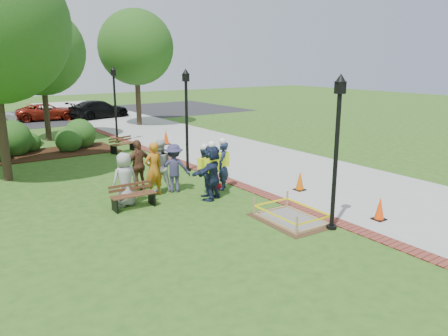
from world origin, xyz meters
TOP-DOWN VIEW (x-y plane):
  - ground at (0.00, 0.00)m, footprint 100.00×100.00m
  - sidewalk at (5.00, 10.00)m, footprint 6.00×60.00m
  - brick_edging at (1.75, 10.00)m, footprint 0.50×60.00m
  - mulch_bed at (-3.00, 12.00)m, footprint 7.00×3.00m
  - parking_lot at (0.00, 27.00)m, footprint 36.00×12.00m
  - wet_concrete_pad at (0.78, -1.87)m, footprint 1.78×2.36m
  - bench_near at (-2.59, 1.79)m, footprint 1.45×0.51m
  - bench_far at (0.49, 10.23)m, footprint 1.49×0.87m
  - cone_front at (2.91, -3.34)m, footprint 0.36×0.36m
  - cone_back at (3.12, 0.17)m, footprint 0.37×0.37m
  - cone_far at (3.23, 10.79)m, footprint 0.42×0.42m
  - toolbox at (0.73, 2.07)m, footprint 0.42×0.26m
  - lamp_near at (1.25, -3.00)m, footprint 0.28×0.28m
  - lamp_mid at (1.25, 5.00)m, footprint 0.28×0.28m
  - lamp_far at (1.25, 13.00)m, footprint 0.28×0.28m
  - tree_back at (-1.82, 15.83)m, footprint 4.89×4.89m
  - tree_right at (5.10, 18.57)m, footprint 5.19×5.19m
  - shrub_b at (-4.27, 12.65)m, footprint 1.88×1.88m
  - shrub_c at (-1.72, 12.02)m, footprint 1.34×1.34m
  - shrub_d at (-0.91, 12.76)m, footprint 1.66×1.66m
  - shrub_e at (-3.34, 13.15)m, footprint 1.03×1.03m
  - casual_person_a at (-2.69, 2.18)m, footprint 0.60×0.42m
  - casual_person_b at (-1.45, 2.65)m, footprint 0.65×0.46m
  - casual_person_c at (-1.04, 3.01)m, footprint 0.70×0.60m
  - casual_person_d at (-1.63, 3.49)m, footprint 0.65×0.48m
  - casual_person_e at (-0.66, 2.63)m, footprint 0.66×0.59m
  - hivis_worker_a at (-0.03, 1.15)m, footprint 0.70×0.60m
  - hivis_worker_b at (0.92, 1.90)m, footprint 0.64×0.66m
  - hivis_worker_c at (-0.01, 1.64)m, footprint 0.64×0.59m
  - parked_car_c at (0.35, 25.14)m, footprint 2.49×4.50m
  - parked_car_d at (4.07, 24.04)m, footprint 3.05×5.11m

SIDE VIEW (x-z plane):
  - ground at x=0.00m, z-range 0.00..0.00m
  - shrub_b at x=-4.27m, z-range -0.94..0.94m
  - shrub_c at x=-1.72m, z-range -0.67..0.67m
  - shrub_d at x=-0.91m, z-range -0.83..0.83m
  - shrub_e at x=-3.34m, z-range -0.52..0.52m
  - parked_car_c at x=0.35m, z-range -0.70..0.70m
  - parked_car_d at x=4.07m, z-range -0.78..0.78m
  - parking_lot at x=0.00m, z-range 0.00..0.01m
  - sidewalk at x=5.00m, z-range 0.00..0.02m
  - brick_edging at x=1.75m, z-range 0.00..0.03m
  - mulch_bed at x=-3.00m, z-range -0.01..0.04m
  - toolbox at x=0.73m, z-range 0.00..0.20m
  - wet_concrete_pad at x=0.78m, z-range -0.04..0.51m
  - bench_far at x=0.49m, z-range -0.14..0.63m
  - bench_near at x=-2.59m, z-range -0.14..0.64m
  - cone_front at x=2.91m, z-range -0.01..0.69m
  - cone_back at x=3.12m, z-range -0.01..0.71m
  - cone_far at x=3.23m, z-range -0.01..0.80m
  - casual_person_e at x=-0.66m, z-range 0.00..1.73m
  - casual_person_a at x=-2.69m, z-range 0.00..1.75m
  - hivis_worker_c at x=-0.01m, z-range 0.00..1.83m
  - casual_person_d at x=-1.63m, z-range 0.00..1.85m
  - casual_person_c at x=-1.04m, z-range 0.00..1.87m
  - casual_person_b at x=-1.45m, z-range 0.00..1.88m
  - hivis_worker_b at x=0.92m, z-range -0.01..1.89m
  - hivis_worker_a at x=-0.03m, z-range -0.01..1.99m
  - lamp_near at x=1.25m, z-range 0.35..4.61m
  - lamp_mid at x=1.25m, z-range 0.35..4.61m
  - lamp_far at x=1.25m, z-range 0.35..4.61m
  - tree_back at x=-1.82m, z-range 1.29..8.79m
  - tree_right at x=5.10m, z-range 1.41..9.44m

